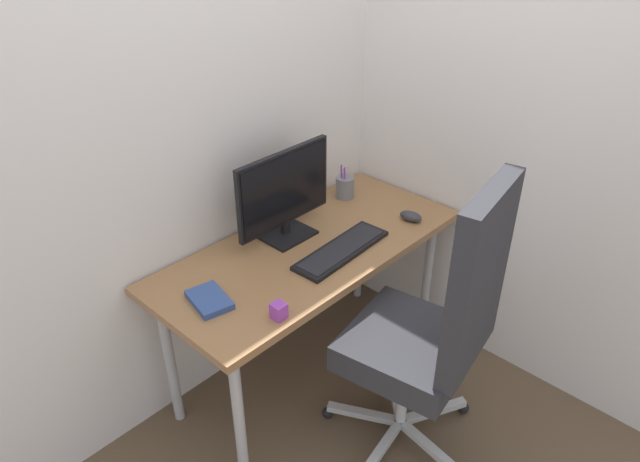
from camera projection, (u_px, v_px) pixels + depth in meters
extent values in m
plane|color=brown|center=(311.00, 369.00, 2.83)|extent=(8.00, 8.00, 0.00)
cube|color=white|center=(247.00, 67.00, 2.30)|extent=(3.24, 0.04, 2.80)
cube|color=white|center=(478.00, 59.00, 2.39)|extent=(0.04, 2.47, 2.80)
cube|color=#996B42|center=(310.00, 249.00, 2.47)|extent=(1.38, 0.61, 0.03)
cylinder|color=#B2B5BA|center=(239.00, 418.00, 2.14)|extent=(0.04, 0.04, 0.68)
cylinder|color=#B2B5BA|center=(427.00, 277.00, 2.90)|extent=(0.04, 0.04, 0.68)
cylinder|color=#B2B5BA|center=(170.00, 360.00, 2.40)|extent=(0.04, 0.04, 0.68)
cylinder|color=#B2B5BA|center=(359.00, 245.00, 3.16)|extent=(0.04, 0.04, 0.68)
cube|color=silver|center=(382.00, 448.00, 2.36)|extent=(0.32, 0.09, 0.03)
cube|color=silver|center=(428.00, 446.00, 2.37)|extent=(0.08, 0.32, 0.03)
sphere|color=black|center=(463.00, 408.00, 2.59)|extent=(0.05, 0.05, 0.05)
cube|color=silver|center=(433.00, 411.00, 2.52)|extent=(0.30, 0.17, 0.03)
sphere|color=black|center=(389.00, 374.00, 2.76)|extent=(0.05, 0.05, 0.05)
cube|color=silver|center=(394.00, 393.00, 2.61)|extent=(0.25, 0.25, 0.03)
sphere|color=black|center=(328.00, 413.00, 2.57)|extent=(0.05, 0.05, 0.05)
cube|color=silver|center=(363.00, 414.00, 2.51)|extent=(0.18, 0.30, 0.03)
cylinder|color=silver|center=(403.00, 390.00, 2.37)|extent=(0.04, 0.04, 0.35)
cube|color=#2D2D33|center=(408.00, 346.00, 2.25)|extent=(0.53, 0.52, 0.12)
cube|color=#2D2D33|center=(478.00, 281.00, 1.94)|extent=(0.42, 0.14, 0.69)
cube|color=black|center=(287.00, 234.00, 2.53)|extent=(0.22, 0.17, 0.01)
cube|color=black|center=(286.00, 226.00, 2.51)|extent=(0.04, 0.02, 0.06)
cube|color=black|center=(284.00, 188.00, 2.42)|extent=(0.49, 0.02, 0.33)
cube|color=black|center=(286.00, 189.00, 2.41)|extent=(0.47, 0.01, 0.30)
cube|color=black|center=(341.00, 250.00, 2.41)|extent=(0.48, 0.17, 0.02)
cube|color=black|center=(341.00, 248.00, 2.41)|extent=(0.44, 0.14, 0.00)
ellipsoid|color=#333338|center=(411.00, 216.00, 2.63)|extent=(0.08, 0.11, 0.04)
cylinder|color=slate|center=(345.00, 187.00, 2.81)|extent=(0.09, 0.09, 0.10)
cylinder|color=silver|center=(344.00, 178.00, 2.78)|extent=(0.02, 0.01, 0.10)
cylinder|color=silver|center=(346.00, 177.00, 2.79)|extent=(0.02, 0.01, 0.10)
torus|color=#337FD8|center=(345.00, 185.00, 2.80)|extent=(0.04, 0.03, 0.01)
cylinder|color=purple|center=(341.00, 178.00, 2.78)|extent=(0.02, 0.02, 0.14)
cylinder|color=purple|center=(345.00, 180.00, 2.77)|extent=(0.01, 0.02, 0.13)
cube|color=#334C8C|center=(209.00, 300.00, 2.13)|extent=(0.15, 0.20, 0.02)
cube|color=purple|center=(279.00, 311.00, 2.04)|extent=(0.05, 0.05, 0.06)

